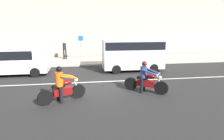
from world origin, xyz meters
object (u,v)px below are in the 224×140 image
parked_hatchback_white (18,62)px  motorcycle_with_rider_denim_blue (145,80)px  motorcycle_with_rider_orange_stripe (62,87)px  pedestrian_bystander (65,49)px  parked_van_silver (133,53)px  street_sign_post (81,45)px

parked_hatchback_white → motorcycle_with_rider_denim_blue: bearing=-32.5°
motorcycle_with_rider_denim_blue → motorcycle_with_rider_orange_stripe: bearing=-171.2°
parked_hatchback_white → pedestrian_bystander: 6.14m
parked_van_silver → pedestrian_bystander: (-5.43, 5.36, -0.18)m
motorcycle_with_rider_denim_blue → pedestrian_bystander: pedestrian_bystander is taller
parked_van_silver → parked_hatchback_white: size_ratio=1.12×
motorcycle_with_rider_denim_blue → motorcycle_with_rider_orange_stripe: motorcycle_with_rider_orange_stripe is taller
motorcycle_with_rider_denim_blue → parked_van_silver: (0.60, 4.94, 0.70)m
motorcycle_with_rider_orange_stripe → parked_van_silver: (4.63, 5.57, 0.70)m
motorcycle_with_rider_orange_stripe → street_sign_post: street_sign_post is taller
parked_van_silver → street_sign_post: bearing=131.4°
parked_van_silver → parked_hatchback_white: parked_van_silver is taller
motorcycle_with_rider_denim_blue → pedestrian_bystander: (-4.83, 10.30, 0.52)m
parked_hatchback_white → street_sign_post: (4.22, 4.54, 0.62)m
motorcycle_with_rider_orange_stripe → parked_hatchback_white: (-3.43, 5.38, 0.28)m
pedestrian_bystander → motorcycle_with_rider_orange_stripe: bearing=-85.8°
motorcycle_with_rider_denim_blue → parked_hatchback_white: (-7.46, 4.76, 0.29)m
motorcycle_with_rider_denim_blue → parked_van_silver: 5.03m
parked_van_silver → street_sign_post: size_ratio=1.91×
pedestrian_bystander → motorcycle_with_rider_denim_blue: bearing=-64.9°
motorcycle_with_rider_orange_stripe → pedestrian_bystander: (-0.80, 10.93, 0.52)m
motorcycle_with_rider_orange_stripe → pedestrian_bystander: pedestrian_bystander is taller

